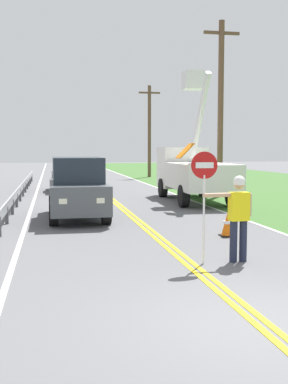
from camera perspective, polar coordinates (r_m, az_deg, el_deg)
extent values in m
plane|color=#5B5B5E|center=(7.02, 13.73, -14.89)|extent=(160.00, 160.00, 0.00)
cube|color=yellow|center=(26.24, -4.90, -0.13)|extent=(0.11, 110.00, 0.01)
cube|color=yellow|center=(26.26, -4.51, -0.13)|extent=(0.11, 110.00, 0.01)
cube|color=silver|center=(26.87, 2.95, 0.00)|extent=(0.12, 110.00, 0.01)
cube|color=silver|center=(26.11, -12.58, -0.26)|extent=(0.12, 110.00, 0.01)
cylinder|color=#1E2338|center=(10.53, 11.56, -5.65)|extent=(0.16, 0.16, 0.88)
cylinder|color=#1E2338|center=(10.44, 10.46, -5.73)|extent=(0.16, 0.16, 0.88)
cube|color=yellow|center=(10.37, 11.08, -1.67)|extent=(0.41, 0.26, 0.60)
cylinder|color=tan|center=(10.14, 8.54, -0.36)|extent=(0.60, 0.12, 0.09)
cylinder|color=tan|center=(10.47, 12.28, -1.46)|extent=(0.09, 0.09, 0.48)
sphere|color=tan|center=(10.33, 11.13, 0.92)|extent=(0.22, 0.22, 0.22)
sphere|color=white|center=(10.32, 11.13, 1.20)|extent=(0.25, 0.25, 0.25)
cylinder|color=silver|center=(10.10, 7.03, -3.25)|extent=(0.04, 0.04, 1.85)
cylinder|color=#B71414|center=(10.00, 7.10, 3.14)|extent=(0.56, 0.03, 0.56)
cube|color=white|center=(9.98, 7.14, 3.14)|extent=(0.38, 0.01, 0.12)
cube|color=white|center=(21.10, 6.73, 1.86)|extent=(2.43, 4.66, 1.10)
cube|color=white|center=(24.42, 4.51, 2.90)|extent=(2.26, 2.16, 2.00)
cube|color=#1E2833|center=(25.41, 3.96, 3.67)|extent=(1.98, 0.11, 0.90)
cylinder|color=silver|center=(20.19, 7.47, 3.62)|extent=(0.56, 0.56, 0.24)
cylinder|color=silver|center=(21.36, 6.61, 8.71)|extent=(0.31, 2.57, 3.60)
cube|color=white|center=(22.67, 5.81, 12.91)|extent=(0.92, 0.92, 0.80)
cube|color=orange|center=(19.02, 4.83, 4.85)|extent=(0.62, 0.82, 0.59)
cylinder|color=black|center=(24.06, 2.22, 0.50)|extent=(0.35, 0.93, 0.92)
cylinder|color=black|center=(24.55, 6.94, 0.56)|extent=(0.35, 0.93, 0.92)
cylinder|color=black|center=(19.89, 4.68, -0.48)|extent=(0.35, 0.93, 0.92)
cylinder|color=black|center=(20.48, 10.28, -0.38)|extent=(0.35, 0.93, 0.92)
cube|color=#4C5156|center=(16.70, -7.83, -0.40)|extent=(1.86, 4.61, 0.92)
cube|color=#1E2833|center=(16.64, -7.87, 2.62)|extent=(1.63, 2.86, 0.84)
cube|color=#EAEACC|center=(14.48, -5.13, -1.01)|extent=(0.24, 0.06, 0.16)
cube|color=#EAEACC|center=(14.41, -9.50, -1.09)|extent=(0.24, 0.06, 0.16)
cylinder|color=black|center=(15.41, -4.46, -2.55)|extent=(0.28, 0.68, 0.68)
cylinder|color=black|center=(15.31, -10.57, -2.67)|extent=(0.28, 0.68, 0.68)
cylinder|color=black|center=(18.23, -5.50, -1.37)|extent=(0.28, 0.68, 0.68)
cylinder|color=black|center=(18.14, -10.66, -1.47)|extent=(0.28, 0.68, 0.68)
cube|color=black|center=(27.93, -8.86, 1.57)|extent=(1.86, 4.11, 0.72)
cube|color=#1E2833|center=(28.15, -8.90, 2.98)|extent=(1.63, 1.73, 0.64)
cube|color=#EAEACC|center=(25.93, -7.46, 1.43)|extent=(0.24, 0.06, 0.16)
cube|color=#EAEACC|center=(25.89, -9.90, 1.39)|extent=(0.24, 0.06, 0.16)
cylinder|color=black|center=(26.74, -6.99, 0.67)|extent=(0.28, 0.68, 0.68)
cylinder|color=black|center=(26.67, -10.50, 0.61)|extent=(0.28, 0.68, 0.68)
cylinder|color=black|center=(29.27, -7.35, 1.04)|extent=(0.28, 0.68, 0.68)
cylinder|color=black|center=(29.20, -10.57, 0.99)|extent=(0.28, 0.68, 0.68)
cylinder|color=brown|center=(24.57, 8.98, 9.52)|extent=(0.28, 0.28, 8.61)
cube|color=brown|center=(25.14, 9.11, 17.97)|extent=(1.80, 0.14, 0.14)
cylinder|color=brown|center=(41.26, 0.64, 7.11)|extent=(0.28, 0.28, 7.68)
cube|color=brown|center=(41.50, 0.64, 11.58)|extent=(1.80, 0.14, 0.14)
cone|color=orange|center=(13.47, 9.81, -3.67)|extent=(0.36, 0.36, 0.70)
cylinder|color=white|center=(13.47, 9.82, -3.52)|extent=(0.25, 0.25, 0.08)
cube|color=black|center=(13.53, 9.79, -5.07)|extent=(0.40, 0.40, 0.03)
cube|color=#9EA0A3|center=(21.67, -14.54, 0.07)|extent=(0.06, 32.00, 0.32)
cube|color=#4C4C51|center=(16.04, -15.82, -2.66)|extent=(0.10, 0.10, 0.55)
cube|color=#4C4C51|center=(18.30, -15.20, -1.71)|extent=(0.10, 0.10, 0.55)
cube|color=#4C4C51|center=(20.56, -14.73, -0.96)|extent=(0.10, 0.10, 0.55)
cube|color=#4C4C51|center=(22.83, -14.34, -0.37)|extent=(0.10, 0.10, 0.55)
cube|color=#4C4C51|center=(25.11, -14.03, 0.12)|extent=(0.10, 0.10, 0.55)
cube|color=#4C4C51|center=(27.38, -13.77, 0.52)|extent=(0.10, 0.10, 0.55)
cube|color=#4C4C51|center=(29.66, -13.55, 0.87)|extent=(0.10, 0.10, 0.55)
cube|color=#4C4C51|center=(31.94, -13.36, 1.16)|extent=(0.10, 0.10, 0.55)
cube|color=#4C4C51|center=(34.22, -13.19, 1.42)|extent=(0.10, 0.10, 0.55)
cube|color=#4C4C51|center=(36.50, -13.05, 1.64)|extent=(0.10, 0.10, 0.55)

